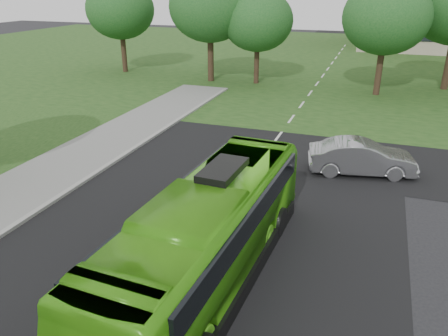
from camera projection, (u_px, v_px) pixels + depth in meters
name	position (u px, v px, depth m)	size (l,w,h in m)	color
ground	(182.00, 269.00, 14.22)	(160.00, 160.00, 0.00)	black
street_surfaces	(299.00, 102.00, 34.07)	(120.00, 120.00, 0.15)	black
tree_park_a	(210.00, 7.00, 38.89)	(7.37, 7.37, 9.79)	black
tree_park_b	(258.00, 21.00, 38.33)	(6.22, 6.22, 8.16)	black
tree_park_c	(386.00, 17.00, 33.97)	(6.78, 6.78, 9.00)	black
tree_park_f	(120.00, 10.00, 43.36)	(6.75, 6.75, 9.01)	black
bus	(209.00, 234.00, 13.19)	(2.65, 11.33, 3.16)	#53BD1A
sedan	(362.00, 157.00, 21.05)	(1.76, 5.04, 1.66)	#9A9A9F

